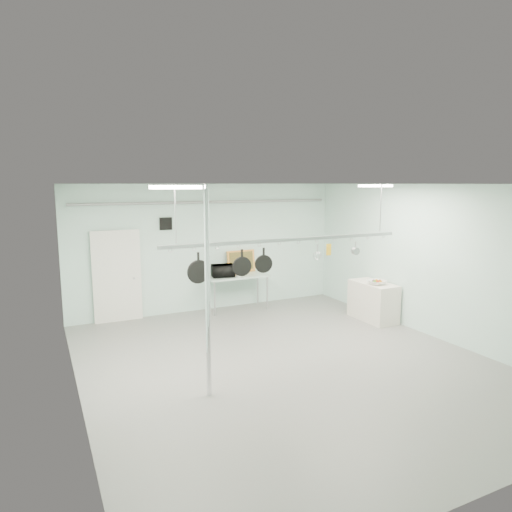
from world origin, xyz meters
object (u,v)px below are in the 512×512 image
fruit_bowl (377,282)px  skillet_left (198,268)px  prep_table (237,278)px  skillet_mid (242,263)px  chrome_pole (208,294)px  coffee_canister (239,272)px  skillet_right (264,260)px  microwave (223,271)px  side_cabinet (373,301)px  pot_rack (289,238)px

fruit_bowl → skillet_left: bearing=-168.8°
prep_table → skillet_mid: size_ratio=3.36×
prep_table → chrome_pole: bearing=-118.7°
coffee_canister → skillet_mid: size_ratio=0.37×
chrome_pole → skillet_right: 1.67m
fruit_bowl → skillet_mid: bearing=-166.6°
microwave → skillet_left: skillet_left is taller
side_cabinet → skillet_mid: size_ratio=2.52×
chrome_pole → skillet_right: chrome_pole is taller
microwave → prep_table: bearing=-165.2°
prep_table → microwave: size_ratio=2.90×
pot_rack → fruit_bowl: (2.88, 0.91, -1.28)m
prep_table → fruit_bowl: (2.48, -2.39, 0.12)m
skillet_left → coffee_canister: bearing=53.4°
side_cabinet → fruit_bowl: (-0.07, -0.19, 0.50)m
skillet_left → skillet_mid: size_ratio=1.12×
prep_table → side_cabinet: (2.55, -2.20, -0.38)m
side_cabinet → skillet_right: 3.90m
side_cabinet → fruit_bowl: 0.54m
prep_table → skillet_left: skillet_left is taller
fruit_bowl → skillet_right: skillet_right is taller
chrome_pole → coffee_canister: bearing=60.7°
skillet_left → skillet_right: (1.22, 0.00, 0.05)m
microwave → skillet_mid: size_ratio=1.16×
chrome_pole → side_cabinet: bearing=22.4°
skillet_mid → microwave: bearing=81.4°
skillet_left → skillet_mid: (0.79, 0.00, 0.03)m
pot_rack → coffee_canister: (0.40, 3.20, -1.24)m
prep_table → skillet_mid: (-1.34, -3.30, 1.02)m
side_cabinet → coffee_canister: bearing=140.6°
prep_table → skillet_right: skillet_right is taller
pot_rack → microwave: pot_rack is taller
microwave → skillet_left: 3.77m
side_cabinet → pot_rack: (-2.95, -1.10, 1.78)m
fruit_bowl → microwave: bearing=140.7°
pot_rack → skillet_right: pot_rack is taller
skillet_mid → chrome_pole: bearing=-129.4°
prep_table → side_cabinet: size_ratio=1.33×
microwave → skillet_left: (-1.73, -3.27, 0.76)m
pot_rack → fruit_bowl: 3.28m
pot_rack → skillet_right: 0.63m
side_cabinet → skillet_mid: skillet_mid is taller
chrome_pole → coffee_canister: (2.30, 4.10, -0.61)m
pot_rack → fruit_bowl: size_ratio=11.93×
pot_rack → skillet_left: size_ratio=9.01×
pot_rack → skillet_left: 1.78m
side_cabinet → pot_rack: size_ratio=0.25×
coffee_canister → skillet_right: (-0.92, -3.20, 0.87)m
prep_table → pot_rack: pot_rack is taller
side_cabinet → microwave: 3.71m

